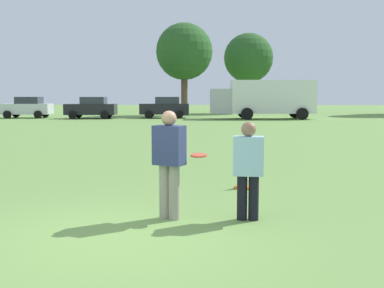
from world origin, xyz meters
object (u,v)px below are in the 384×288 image
at_px(box_truck, 264,98).
at_px(parked_car_mid_right, 165,107).
at_px(player_thrower, 169,158).
at_px(parked_car_mid_left, 27,107).
at_px(player_defender, 248,166).
at_px(frisbee, 199,155).
at_px(traffic_cone, 242,178).
at_px(parked_car_center, 92,108).

bearing_deg(box_truck, parked_car_mid_right, 170.98).
distance_m(player_thrower, parked_car_mid_left, 36.18).
distance_m(player_thrower, player_defender, 1.26).
height_order(frisbee, parked_car_mid_right, parked_car_mid_right).
relative_size(frisbee, box_truck, 0.03).
bearing_deg(player_defender, traffic_cone, 87.84).
bearing_deg(box_truck, traffic_cone, -97.56).
relative_size(player_thrower, traffic_cone, 3.62).
height_order(frisbee, parked_car_mid_left, parked_car_mid_left).
relative_size(parked_car_center, box_truck, 0.50).
xyz_separation_m(player_defender, box_truck, (3.99, 31.88, 0.88)).
relative_size(traffic_cone, parked_car_center, 0.11).
bearing_deg(player_defender, player_thrower, 178.88).
xyz_separation_m(parked_car_center, box_truck, (14.48, -0.13, 0.83)).
relative_size(parked_car_mid_left, box_truck, 0.50).
distance_m(player_defender, parked_car_mid_left, 36.74).
relative_size(frisbee, parked_car_mid_left, 0.06).
distance_m(frisbee, parked_car_center, 33.31).
bearing_deg(parked_car_mid_right, player_defender, -82.50).
distance_m(frisbee, parked_car_mid_right, 33.26).
bearing_deg(frisbee, player_thrower, -166.66).
height_order(traffic_cone, parked_car_mid_right, parked_car_mid_right).
bearing_deg(parked_car_mid_right, player_thrower, -84.63).
height_order(player_defender, frisbee, player_defender).
bearing_deg(player_defender, box_truck, 82.87).
bearing_deg(parked_car_center, player_defender, -71.85).
bearing_deg(player_thrower, parked_car_center, 106.11).
relative_size(player_defender, parked_car_center, 0.37).
xyz_separation_m(player_defender, frisbee, (-0.78, 0.14, 0.14)).
height_order(parked_car_mid_right, box_truck, box_truck).
bearing_deg(player_thrower, traffic_cone, 62.00).
xyz_separation_m(player_thrower, box_truck, (5.24, 31.85, 0.77)).
bearing_deg(player_defender, parked_car_mid_right, 97.50).
xyz_separation_m(parked_car_mid_left, parked_car_mid_right, (11.97, 0.29, 0.00)).
bearing_deg(parked_car_mid_right, traffic_cone, -81.71).
bearing_deg(parked_car_mid_right, parked_car_mid_left, -178.60).
relative_size(player_thrower, box_truck, 0.20).
xyz_separation_m(player_defender, parked_car_mid_left, (-16.34, 32.91, 0.05)).
xyz_separation_m(frisbee, box_truck, (4.77, 31.74, 0.73)).
relative_size(frisbee, parked_car_mid_right, 0.06).
bearing_deg(player_thrower, box_truck, 80.66).
relative_size(player_thrower, player_defender, 1.11).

